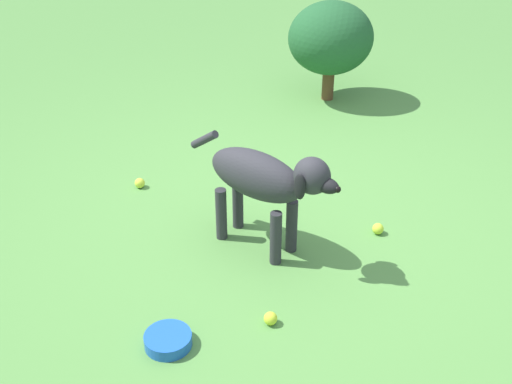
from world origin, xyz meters
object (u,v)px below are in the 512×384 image
water_bowl (168,340)px  tennis_ball_2 (271,318)px  tennis_ball_0 (140,183)px  tennis_ball_1 (378,229)px  dog (265,180)px

water_bowl → tennis_ball_2: bearing=-171.6°
tennis_ball_0 → tennis_ball_1: (-1.37, 0.74, 0.00)m
tennis_ball_1 → water_bowl: (1.23, 0.73, -0.00)m
tennis_ball_0 → tennis_ball_2: same height
tennis_ball_2 → water_bowl: (0.49, 0.07, -0.00)m
tennis_ball_0 → tennis_ball_2: size_ratio=1.00×
dog → tennis_ball_2: size_ratio=11.31×
tennis_ball_1 → tennis_ball_2: size_ratio=1.00×
dog → water_bowl: size_ratio=3.39×
dog → tennis_ball_2: 0.75m
tennis_ball_1 → water_bowl: tennis_ball_1 is taller
tennis_ball_0 → dog: bearing=132.1°
tennis_ball_1 → water_bowl: size_ratio=0.30×
tennis_ball_2 → tennis_ball_1: bearing=-138.4°
dog → tennis_ball_0: size_ratio=11.31×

